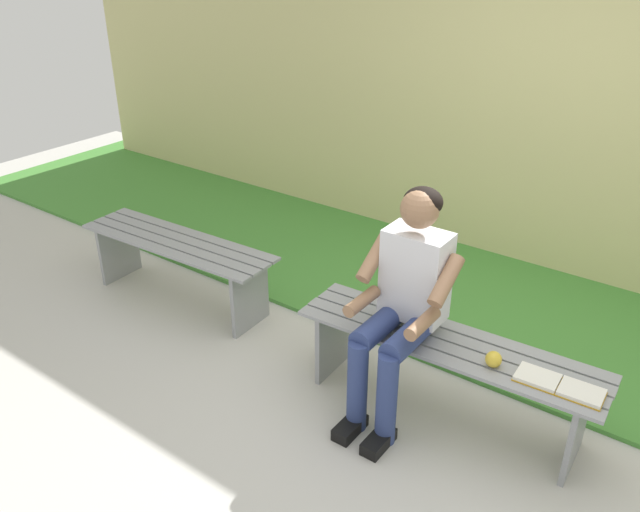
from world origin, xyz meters
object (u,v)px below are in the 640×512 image
at_px(person_seated, 403,299).
at_px(apple, 494,359).
at_px(book_open, 559,385).
at_px(bench_near, 446,360).
at_px(bench_far, 178,256).

bearing_deg(person_seated, apple, -175.63).
height_order(person_seated, book_open, person_seated).
distance_m(bench_near, bench_far, 2.08).
bearing_deg(bench_near, bench_far, -0.00).
distance_m(apple, book_open, 0.32).
distance_m(bench_far, person_seated, 1.89).
height_order(bench_far, book_open, book_open).
distance_m(bench_near, apple, 0.33).
distance_m(person_seated, book_open, 0.86).
distance_m(bench_near, person_seated, 0.43).
relative_size(bench_far, apple, 18.55).
height_order(bench_far, person_seated, person_seated).
bearing_deg(bench_far, person_seated, 176.83).
bearing_deg(book_open, bench_near, -5.73).
height_order(bench_near, book_open, book_open).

